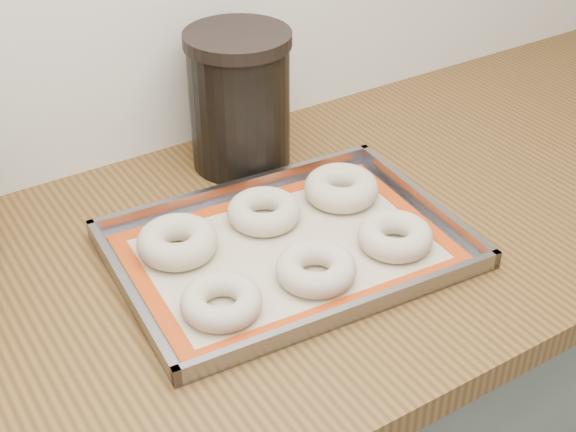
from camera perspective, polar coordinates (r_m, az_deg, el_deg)
countertop at (r=1.05m, az=-10.89°, el=-6.40°), size 3.06×0.68×0.04m
baking_tray at (r=1.09m, az=0.00°, el=-2.31°), size 0.48×0.36×0.03m
baking_mat at (r=1.09m, az=-0.00°, el=-2.39°), size 0.44×0.32×0.00m
bagel_front_left at (r=0.98m, az=-4.76°, el=-6.09°), size 0.13×0.13×0.03m
bagel_front_mid at (r=1.03m, az=1.99°, el=-3.76°), size 0.13×0.13×0.03m
bagel_front_right at (r=1.10m, az=7.63°, el=-1.43°), size 0.12×0.12×0.03m
bagel_back_left at (r=1.08m, az=-7.87°, el=-1.83°), size 0.13×0.13×0.04m
bagel_back_mid at (r=1.14m, az=-1.72°, el=0.33°), size 0.13×0.13×0.03m
bagel_back_right at (r=1.19m, az=3.81°, el=2.01°), size 0.13×0.13×0.04m
canister_right at (r=1.25m, az=-3.46°, el=8.25°), size 0.16×0.16×0.22m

